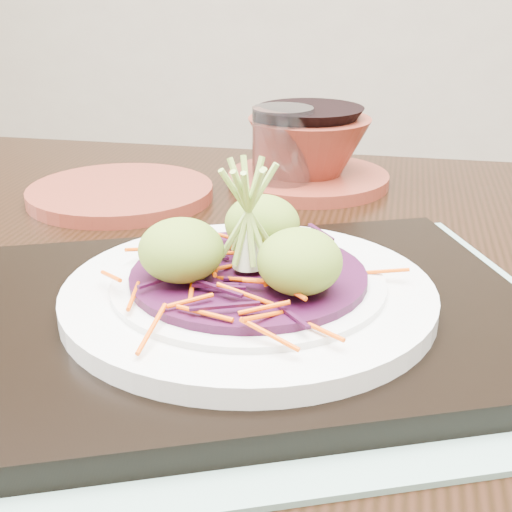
% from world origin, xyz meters
% --- Properties ---
extents(dining_table, '(1.34, 0.92, 0.82)m').
position_xyz_m(dining_table, '(-0.08, 0.04, 0.71)').
color(dining_table, black).
rests_on(dining_table, ground).
extents(placemat, '(0.53, 0.49, 0.00)m').
position_xyz_m(placemat, '(-0.11, -0.02, 0.82)').
color(placemat, gray).
rests_on(placemat, dining_table).
extents(serving_tray, '(0.46, 0.41, 0.02)m').
position_xyz_m(serving_tray, '(-0.11, -0.02, 0.83)').
color(serving_tray, black).
rests_on(serving_tray, placemat).
extents(white_plate, '(0.24, 0.24, 0.02)m').
position_xyz_m(white_plate, '(-0.11, -0.02, 0.85)').
color(white_plate, silver).
rests_on(white_plate, serving_tray).
extents(cabbage_bed, '(0.15, 0.15, 0.01)m').
position_xyz_m(cabbage_bed, '(-0.11, -0.02, 0.86)').
color(cabbage_bed, '#370B2C').
rests_on(cabbage_bed, white_plate).
extents(carrot_julienne, '(0.19, 0.19, 0.01)m').
position_xyz_m(carrot_julienne, '(-0.11, -0.02, 0.87)').
color(carrot_julienne, '#E54C04').
rests_on(carrot_julienne, cabbage_bed).
extents(guacamole_scoops, '(0.13, 0.12, 0.04)m').
position_xyz_m(guacamole_scoops, '(-0.11, -0.02, 0.88)').
color(guacamole_scoops, '#597723').
rests_on(guacamole_scoops, cabbage_bed).
extents(scallion_garnish, '(0.06, 0.06, 0.08)m').
position_xyz_m(scallion_garnish, '(-0.11, -0.02, 0.90)').
color(scallion_garnish, '#8BAE45').
rests_on(scallion_garnish, cabbage_bed).
extents(terracotta_side_plate, '(0.25, 0.25, 0.01)m').
position_xyz_m(terracotta_side_plate, '(-0.31, 0.23, 0.82)').
color(terracotta_side_plate, maroon).
rests_on(terracotta_side_plate, dining_table).
extents(water_glass, '(0.06, 0.06, 0.09)m').
position_xyz_m(water_glass, '(-0.15, 0.30, 0.86)').
color(water_glass, white).
rests_on(water_glass, dining_table).
extents(terracotta_bowl_set, '(0.19, 0.19, 0.07)m').
position_xyz_m(terracotta_bowl_set, '(-0.13, 0.33, 0.85)').
color(terracotta_bowl_set, maroon).
rests_on(terracotta_bowl_set, dining_table).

